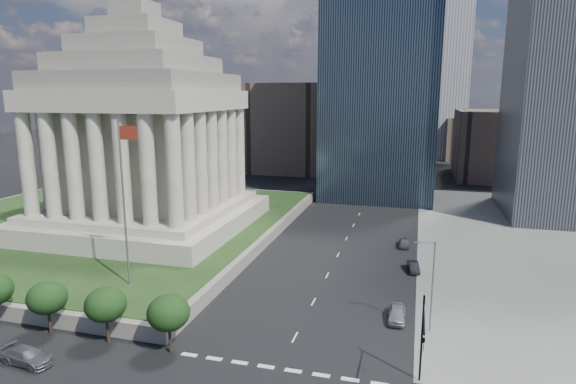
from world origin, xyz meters
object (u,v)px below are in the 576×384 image
(war_memorial, at_px, (141,114))
(parked_sedan_mid, at_px, (413,267))
(street_lamp_north, at_px, (431,281))
(flagpole, at_px, (124,195))
(suv_grey, at_px, (27,356))
(traffic_signal_ne, at_px, (423,335))
(parked_sedan_far, at_px, (404,243))
(parked_sedan_near, at_px, (397,314))

(war_memorial, relative_size, parked_sedan_mid, 9.75)
(parked_sedan_mid, bearing_deg, street_lamp_north, -93.91)
(flagpole, bearing_deg, suv_grey, -93.86)
(street_lamp_north, relative_size, parked_sedan_mid, 2.50)
(traffic_signal_ne, relative_size, parked_sedan_far, 1.96)
(street_lamp_north, xyz_separation_m, parked_sedan_mid, (-1.83, 17.78, -5.00))
(flagpole, xyz_separation_m, suv_grey, (-1.04, -15.41, -12.35))
(traffic_signal_ne, xyz_separation_m, parked_sedan_far, (-2.68, 40.18, -4.55))
(traffic_signal_ne, distance_m, street_lamp_north, 11.34)
(suv_grey, height_order, parked_sedan_near, parked_sedan_near)
(traffic_signal_ne, xyz_separation_m, parked_sedan_mid, (-1.00, 29.09, -4.59))
(parked_sedan_near, bearing_deg, traffic_signal_ne, -80.05)
(war_memorial, distance_m, flagpole, 28.16)
(traffic_signal_ne, height_order, parked_sedan_far, traffic_signal_ne)
(street_lamp_north, bearing_deg, traffic_signal_ne, -94.19)
(suv_grey, bearing_deg, parked_sedan_far, -29.05)
(flagpole, relative_size, parked_sedan_near, 4.30)
(flagpole, distance_m, traffic_signal_ne, 36.69)
(suv_grey, bearing_deg, flagpole, 2.92)
(parked_sedan_near, distance_m, parked_sedan_far, 27.15)
(flagpole, relative_size, parked_sedan_far, 4.89)
(traffic_signal_ne, distance_m, parked_sedan_near, 14.00)
(flagpole, bearing_deg, war_memorial, 116.89)
(street_lamp_north, height_order, parked_sedan_far, street_lamp_north)
(flagpole, height_order, parked_sedan_near, flagpole)
(traffic_signal_ne, relative_size, parked_sedan_near, 1.72)
(parked_sedan_mid, bearing_deg, flagpole, -160.37)
(war_memorial, bearing_deg, flagpole, -63.11)
(parked_sedan_near, xyz_separation_m, parked_sedan_far, (-0.16, 27.15, -0.10))
(suv_grey, distance_m, parked_sedan_mid, 48.48)
(war_memorial, xyz_separation_m, flagpole, (12.17, -24.00, -8.29))
(flagpole, distance_m, parked_sedan_near, 34.22)
(street_lamp_north, height_order, parked_sedan_mid, street_lamp_north)
(parked_sedan_mid, bearing_deg, suv_grey, -144.93)
(flagpole, distance_m, parked_sedan_mid, 40.23)
(suv_grey, bearing_deg, parked_sedan_near, -54.32)
(war_memorial, distance_m, street_lamp_north, 54.92)
(suv_grey, relative_size, parked_sedan_near, 1.13)
(flagpole, bearing_deg, parked_sedan_mid, 29.41)
(parked_sedan_far, bearing_deg, war_memorial, -173.89)
(parked_sedan_far, bearing_deg, parked_sedan_near, -91.18)
(traffic_signal_ne, relative_size, suv_grey, 1.52)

